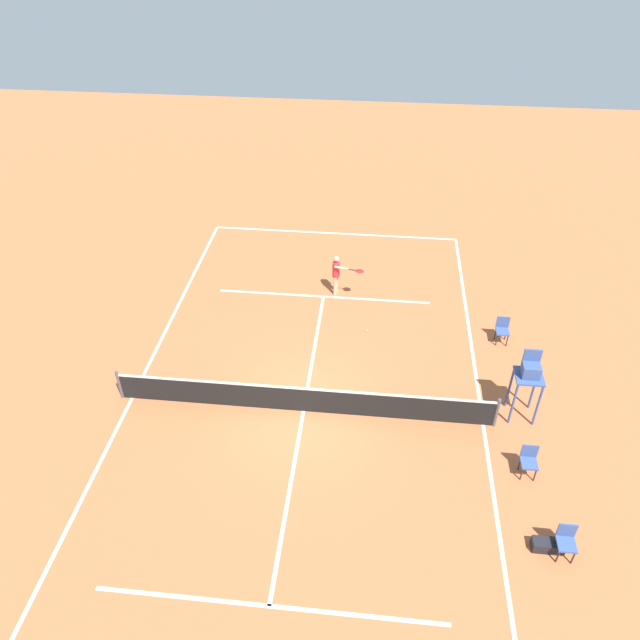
# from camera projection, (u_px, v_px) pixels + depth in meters

# --- Properties ---
(ground_plane) EXTENTS (60.00, 60.00, 0.00)m
(ground_plane) POSITION_uv_depth(u_px,v_px,m) (303.00, 411.00, 18.38)
(ground_plane) COLOR #B76038
(court_lines) EXTENTS (10.88, 22.25, 0.01)m
(court_lines) POSITION_uv_depth(u_px,v_px,m) (303.00, 411.00, 18.38)
(court_lines) COLOR white
(court_lines) RESTS_ON ground
(tennis_net) EXTENTS (11.48, 0.10, 1.07)m
(tennis_net) POSITION_uv_depth(u_px,v_px,m) (303.00, 399.00, 18.08)
(tennis_net) COLOR #4C4C51
(tennis_net) RESTS_ON ground
(player_serving) EXTENTS (1.22, 0.78, 1.66)m
(player_serving) POSITION_uv_depth(u_px,v_px,m) (337.00, 272.00, 22.78)
(player_serving) COLOR #D8A884
(player_serving) RESTS_ON ground
(tennis_ball) EXTENTS (0.07, 0.07, 0.07)m
(tennis_ball) POSITION_uv_depth(u_px,v_px,m) (366.00, 330.00, 21.48)
(tennis_ball) COLOR #CCE033
(tennis_ball) RESTS_ON ground
(umpire_chair) EXTENTS (0.80, 0.80, 2.41)m
(umpire_chair) POSITION_uv_depth(u_px,v_px,m) (529.00, 375.00, 17.29)
(umpire_chair) COLOR #38518C
(umpire_chair) RESTS_ON ground
(courtside_chair_near) EXTENTS (0.44, 0.46, 0.95)m
(courtside_chair_near) POSITION_uv_depth(u_px,v_px,m) (566.00, 540.00, 14.29)
(courtside_chair_near) COLOR #262626
(courtside_chair_near) RESTS_ON ground
(courtside_chair_mid) EXTENTS (0.44, 0.46, 0.95)m
(courtside_chair_mid) POSITION_uv_depth(u_px,v_px,m) (502.00, 329.00, 20.74)
(courtside_chair_mid) COLOR #262626
(courtside_chair_mid) RESTS_ON ground
(courtside_chair_far) EXTENTS (0.44, 0.46, 0.95)m
(courtside_chair_far) POSITION_uv_depth(u_px,v_px,m) (529.00, 460.00, 16.21)
(courtside_chair_far) COLOR #262626
(courtside_chair_far) RESTS_ON ground
(equipment_bag) EXTENTS (0.76, 0.32, 0.30)m
(equipment_bag) POSITION_uv_depth(u_px,v_px,m) (548.00, 545.00, 14.60)
(equipment_bag) COLOR black
(equipment_bag) RESTS_ON ground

